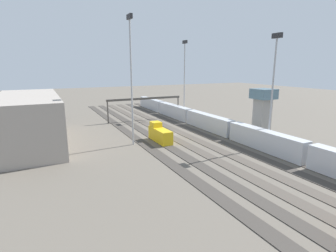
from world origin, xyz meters
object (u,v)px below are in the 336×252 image
Objects in this scene: train_on_track_4 at (160,134)px; signal_gantry at (145,101)px; maintenance_shed at (30,120)px; light_mast_2 at (274,77)px; train_on_track_0 at (208,122)px; light_mast_1 at (131,67)px; light_mast_0 at (185,70)px; control_tower at (263,108)px.

signal_gantry reaches higher than train_on_track_4.
maintenance_shed reaches higher than signal_gantry.
light_mast_2 is 50.92m from signal_gantry.
light_mast_1 is at bearing 100.06° from train_on_track_0.
signal_gantry is 42.93m from maintenance_shed.
light_mast_0 is 0.92× the size of light_mast_1.
maintenance_shed is (30.50, 55.04, -11.35)m from light_mast_2.
maintenance_shed is (-16.86, 39.46, -0.99)m from signal_gantry.
light_mast_0 is 0.77× the size of maintenance_shed.
train_on_track_0 is at bearing 7.79° from light_mast_2.
light_mast_2 is (-44.51, 0.26, -1.10)m from light_mast_0.
control_tower reaches higher than train_on_track_0.
light_mast_0 is 41.07m from light_mast_1.
light_mast_2 reaches higher than signal_gantry.
light_mast_2 reaches higher than train_on_track_0.
signal_gantry is at bearing 79.80° from light_mast_0.
maintenance_shed is at bearing 67.21° from train_on_track_4.
control_tower is (-19.52, -63.66, 1.58)m from maintenance_shed.
train_on_track_4 is 32.83m from control_tower.
train_on_track_4 is at bearing 53.51° from light_mast_2.
light_mast_2 is at bearing -161.80° from signal_gantry.
light_mast_2 is 2.03× the size of control_tower.
signal_gantry is (29.80, -15.13, -12.84)m from light_mast_1.
light_mast_1 reaches higher than train_on_track_4.
train_on_track_4 is at bearing 105.09° from train_on_track_0.
maintenance_shed is 66.60m from control_tower.
light_mast_1 is 1.16× the size of light_mast_2.
train_on_track_0 is at bearing -79.94° from light_mast_1.
train_on_track_0 is at bearing -153.35° from signal_gantry.
light_mast_2 is 0.72× the size of maintenance_shed.
light_mast_0 is at bearing -8.60° from train_on_track_0.
control_tower is (-11.48, -11.70, 5.52)m from train_on_track_0.
maintenance_shed is (-14.01, 55.30, -12.46)m from light_mast_0.
light_mast_2 is at bearing -126.49° from train_on_track_4.
train_on_track_4 is 34.95m from maintenance_shed.
light_mast_0 is (22.05, -3.33, 16.40)m from train_on_track_0.
train_on_track_0 is at bearing 171.40° from light_mast_0.
maintenance_shed reaches higher than train_on_track_4.
light_mast_0 is 1.07× the size of light_mast_2.
light_mast_1 reaches higher than maintenance_shed.
light_mast_1 is 35.46m from light_mast_2.
maintenance_shed is at bearing 61.01° from light_mast_2.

